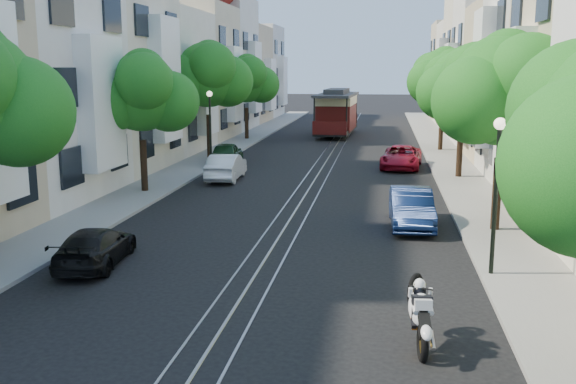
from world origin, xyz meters
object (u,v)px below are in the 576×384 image
at_px(parked_car_w_far, 227,153).
at_px(tree_w_d, 247,80).
at_px(sportbike_rider, 420,310).
at_px(cable_car, 337,110).
at_px(tree_w_c, 209,76).
at_px(tree_e_c, 464,87).
at_px(lamp_west, 210,117).
at_px(parked_car_e_mid, 411,208).
at_px(tree_e_d, 444,78).
at_px(parked_car_w_near, 95,247).
at_px(parked_car_e_far, 401,157).
at_px(parked_car_w_mid, 226,167).
at_px(tree_e_b, 505,93).
at_px(tree_w_b, 142,94).
at_px(lamp_east, 497,173).

bearing_deg(parked_car_w_far, tree_w_d, -88.35).
relative_size(sportbike_rider, cable_car, 0.21).
bearing_deg(tree_w_c, tree_e_c, -19.15).
xyz_separation_m(lamp_west, parked_car_e_mid, (10.70, -12.56, -2.17)).
bearing_deg(parked_car_w_far, tree_e_d, -152.99).
bearing_deg(sportbike_rider, cable_car, 91.52).
relative_size(cable_car, parked_car_w_near, 2.47).
xyz_separation_m(tree_e_d, parked_car_e_far, (-2.86, -7.87, -4.24)).
bearing_deg(tree_w_c, parked_car_w_mid, -68.79).
distance_m(parked_car_w_near, parked_car_w_far, 19.45).
height_order(tree_e_b, parked_car_e_mid, tree_e_b).
height_order(tree_e_b, parked_car_w_mid, tree_e_b).
bearing_deg(parked_car_w_far, tree_w_c, -58.30).
xyz_separation_m(tree_e_b, sportbike_rider, (-3.11, -9.74, -3.94)).
height_order(tree_w_b, tree_w_d, tree_w_d).
distance_m(tree_e_b, parked_car_w_far, 19.40).
distance_m(sportbike_rider, parked_car_w_near, 9.80).
bearing_deg(lamp_east, parked_car_e_mid, 109.25).
xyz_separation_m(tree_w_b, cable_car, (6.64, 26.47, -2.32)).
height_order(tree_w_b, sportbike_rider, tree_w_b).
relative_size(tree_w_c, parked_car_w_near, 1.89).
bearing_deg(parked_car_w_mid, tree_w_c, -70.84).
relative_size(tree_e_d, parked_car_e_mid, 1.68).
relative_size(tree_w_d, parked_car_e_mid, 1.60).
relative_size(lamp_east, lamp_west, 1.00).
relative_size(tree_w_b, lamp_east, 1.51).
bearing_deg(parked_car_e_far, tree_w_b, -135.94).
distance_m(sportbike_rider, parked_car_e_far, 23.87).
height_order(sportbike_rider, cable_car, cable_car).
height_order(tree_w_c, parked_car_e_far, tree_w_c).
distance_m(tree_w_d, lamp_west, 14.11).
relative_size(lamp_west, parked_car_w_near, 1.11).
xyz_separation_m(tree_w_c, parked_car_w_near, (2.47, -21.49, -4.53)).
bearing_deg(tree_w_b, tree_e_b, -19.15).
distance_m(parked_car_w_mid, parked_car_w_far, 5.14).
height_order(tree_e_b, parked_car_w_far, tree_e_b).
xyz_separation_m(tree_w_b, parked_car_w_near, (2.47, -10.49, -3.85)).
relative_size(tree_e_c, parked_car_w_mid, 1.62).
bearing_deg(parked_car_w_mid, tree_e_b, 140.48).
height_order(parked_car_w_mid, parked_car_w_far, parked_car_w_far).
bearing_deg(parked_car_e_far, tree_e_c, -41.85).
relative_size(tree_w_b, tree_w_d, 0.96).
relative_size(parked_car_w_mid, parked_car_w_far, 1.03).
height_order(tree_e_c, lamp_east, tree_e_c).
bearing_deg(parked_car_w_far, lamp_west, 47.52).
height_order(sportbike_rider, parked_car_w_mid, parked_car_w_mid).
relative_size(tree_w_b, parked_car_w_mid, 1.56).
bearing_deg(tree_e_b, parked_car_w_far, 132.69).
relative_size(lamp_east, parked_car_w_near, 1.11).
xyz_separation_m(tree_e_d, parked_car_w_far, (-12.86, -8.06, -4.20)).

